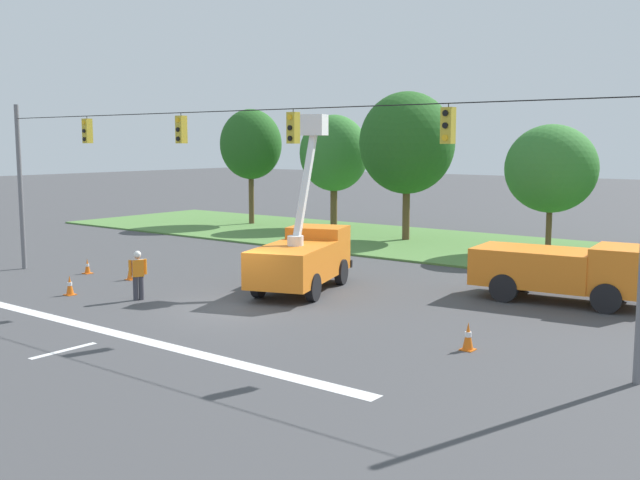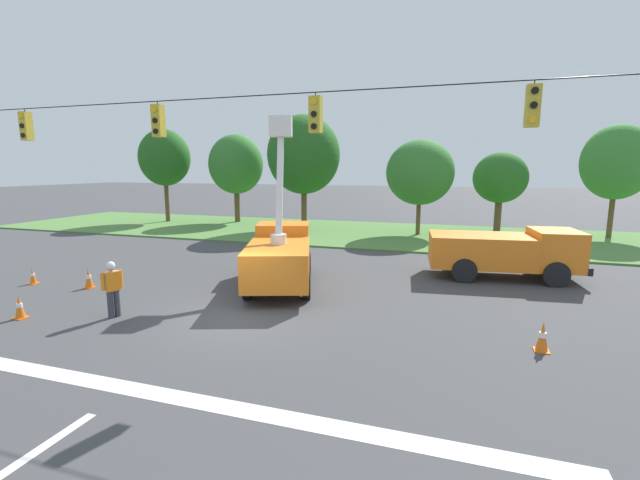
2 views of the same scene
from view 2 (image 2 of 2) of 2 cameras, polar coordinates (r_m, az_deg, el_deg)
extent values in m
plane|color=#424244|center=(13.80, -11.00, -10.06)|extent=(200.00, 200.00, 0.00)
cube|color=#517F3D|center=(30.36, 5.55, 0.94)|extent=(56.00, 12.00, 0.10)
cube|color=silver|center=(10.35, -23.95, -17.64)|extent=(17.60, 0.50, 0.01)
cube|color=silver|center=(9.18, -32.90, -22.11)|extent=(0.20, 2.00, 0.01)
cylinder|color=black|center=(13.16, -11.96, 18.14)|extent=(26.00, 0.03, 0.03)
cylinder|color=black|center=(18.37, -34.71, 14.03)|extent=(0.02, 0.02, 0.10)
cube|color=gold|center=(18.32, -34.55, 12.39)|extent=(0.32, 0.28, 0.96)
cylinder|color=yellow|center=(18.25, -35.06, 13.38)|extent=(0.16, 0.05, 0.16)
cylinder|color=black|center=(18.22, -34.96, 12.38)|extent=(0.16, 0.05, 0.16)
cylinder|color=black|center=(18.20, -34.86, 11.38)|extent=(0.16, 0.05, 0.16)
cylinder|color=black|center=(14.52, -20.88, 16.71)|extent=(0.02, 0.02, 0.10)
cube|color=gold|center=(14.46, -20.75, 14.63)|extent=(0.32, 0.28, 0.96)
cylinder|color=yellow|center=(14.37, -21.24, 15.92)|extent=(0.16, 0.05, 0.16)
cylinder|color=black|center=(14.34, -21.16, 14.66)|extent=(0.16, 0.05, 0.16)
cylinder|color=black|center=(14.31, -21.08, 13.38)|extent=(0.16, 0.05, 0.16)
cylinder|color=black|center=(12.11, -0.59, 18.86)|extent=(0.02, 0.02, 0.10)
cube|color=gold|center=(12.03, -0.59, 16.37)|extent=(0.32, 0.28, 0.96)
cylinder|color=yellow|center=(11.93, -0.85, 17.99)|extent=(0.16, 0.05, 0.16)
cylinder|color=black|center=(11.88, -0.84, 16.46)|extent=(0.16, 0.05, 0.16)
cylinder|color=black|center=(11.85, -0.84, 14.92)|extent=(0.16, 0.05, 0.16)
cylinder|color=black|center=(11.60, 26.70, 18.29)|extent=(0.02, 0.02, 0.10)
cube|color=gold|center=(11.53, 26.50, 15.70)|extent=(0.32, 0.28, 0.96)
cylinder|color=black|center=(11.41, 26.74, 17.38)|extent=(0.16, 0.05, 0.16)
cylinder|color=black|center=(11.37, 26.62, 15.79)|extent=(0.16, 0.05, 0.16)
cylinder|color=yellow|center=(11.33, 26.49, 14.19)|extent=(0.16, 0.05, 0.16)
cylinder|color=brown|center=(38.66, -19.72, 4.88)|extent=(0.36, 0.36, 3.60)
ellipsoid|color=#235B1E|center=(38.57, -20.03, 10.28)|extent=(4.34, 3.90, 4.67)
cylinder|color=brown|center=(36.75, -10.98, 4.54)|extent=(0.44, 0.44, 2.94)
ellipsoid|color=#33752D|center=(36.62, -11.16, 9.87)|extent=(4.58, 4.11, 4.87)
cylinder|color=brown|center=(31.78, -2.14, 4.28)|extent=(0.42, 0.42, 3.31)
ellipsoid|color=#235B1E|center=(31.65, -2.18, 11.29)|extent=(5.24, 5.61, 5.69)
cylinder|color=brown|center=(29.92, 12.96, 2.81)|extent=(0.29, 0.29, 2.38)
ellipsoid|color=#33752D|center=(29.73, 13.19, 8.75)|extent=(4.49, 4.56, 4.34)
cylinder|color=brown|center=(33.15, 22.60, 2.92)|extent=(0.48, 0.48, 2.34)
ellipsoid|color=#286623|center=(32.98, 22.91, 7.66)|extent=(3.71, 3.36, 3.56)
cylinder|color=brown|center=(33.48, 34.28, 2.78)|extent=(0.32, 0.32, 3.19)
ellipsoid|color=#387F33|center=(33.34, 34.83, 8.52)|extent=(4.17, 3.96, 4.74)
cube|color=orange|center=(15.83, -5.59, -3.02)|extent=(3.45, 4.53, 1.31)
cube|color=orange|center=(18.58, -4.92, -0.44)|extent=(2.62, 2.33, 1.75)
cube|color=#1E2838|center=(19.12, -4.81, 0.78)|extent=(1.86, 0.72, 0.79)
cube|color=black|center=(19.64, -4.71, -2.04)|extent=(2.20, 0.89, 0.30)
cylinder|color=black|center=(18.63, -8.14, -3.21)|extent=(0.59, 1.04, 1.00)
cylinder|color=black|center=(18.49, -1.68, -3.22)|extent=(0.59, 1.04, 1.00)
cylinder|color=black|center=(15.41, -9.66, -5.97)|extent=(0.59, 1.04, 1.00)
cylinder|color=black|center=(15.24, -1.82, -6.01)|extent=(0.59, 1.04, 1.00)
cylinder|color=silver|center=(15.95, -5.56, 0.14)|extent=(0.60, 0.60, 0.36)
cube|color=white|center=(16.79, -5.39, 7.18)|extent=(0.98, 2.27, 4.29)
cube|color=white|center=(17.90, -5.25, 14.82)|extent=(1.11, 1.05, 0.80)
cube|color=orange|center=(19.38, 20.51, -1.26)|extent=(4.36, 2.90, 1.31)
cube|color=orange|center=(20.05, 28.82, -1.09)|extent=(2.02, 2.53, 1.59)
cube|color=#1E2838|center=(20.20, 30.55, -0.36)|extent=(0.34, 2.08, 0.72)
cube|color=black|center=(20.47, 31.24, -2.94)|extent=(0.44, 2.45, 0.30)
cylinder|color=black|center=(21.18, 27.15, -2.64)|extent=(1.03, 0.39, 1.00)
cylinder|color=black|center=(19.08, 28.96, -4.03)|extent=(1.03, 0.39, 1.00)
cylinder|color=black|center=(20.50, 17.89, -2.41)|extent=(1.03, 0.39, 1.00)
cylinder|color=black|center=(18.32, 18.67, -3.85)|extent=(1.03, 0.39, 1.00)
cylinder|color=#383842|center=(14.94, -25.43, -7.59)|extent=(0.18, 0.18, 0.85)
cylinder|color=#383842|center=(14.87, -26.15, -7.72)|extent=(0.18, 0.18, 0.85)
cube|color=orange|center=(14.72, -25.99, -4.95)|extent=(0.39, 0.46, 0.60)
cube|color=silver|center=(14.72, -25.99, -4.95)|extent=(0.25, 0.41, 0.62)
cylinder|color=orange|center=(14.80, -25.03, -4.68)|extent=(0.11, 0.11, 0.55)
cylinder|color=orange|center=(14.62, -26.99, -5.00)|extent=(0.11, 0.11, 0.55)
sphere|color=tan|center=(14.62, -26.12, -3.32)|extent=(0.22, 0.22, 0.22)
sphere|color=white|center=(14.61, -26.14, -3.09)|extent=(0.26, 0.26, 0.26)
cube|color=orange|center=(12.55, 27.42, -12.96)|extent=(0.36, 0.36, 0.03)
cone|color=orange|center=(12.42, 27.56, -11.30)|extent=(0.30, 0.30, 0.74)
cylinder|color=white|center=(12.40, 27.57, -11.14)|extent=(0.18, 0.18, 0.13)
cube|color=orange|center=(20.76, -33.87, -4.82)|extent=(0.36, 0.36, 0.03)
cone|color=orange|center=(20.69, -33.95, -3.95)|extent=(0.25, 0.25, 0.62)
cylinder|color=white|center=(20.68, -33.96, -3.87)|extent=(0.15, 0.15, 0.11)
cube|color=orange|center=(16.34, -35.04, -8.49)|extent=(0.36, 0.36, 0.03)
cone|color=orange|center=(16.24, -35.16, -7.25)|extent=(0.28, 0.28, 0.70)
cylinder|color=white|center=(16.23, -35.17, -7.13)|extent=(0.17, 0.17, 0.13)
cube|color=orange|center=(18.93, -28.37, -5.60)|extent=(0.36, 0.36, 0.03)
cone|color=orange|center=(18.84, -28.47, -4.45)|extent=(0.30, 0.30, 0.75)
cylinder|color=white|center=(18.83, -28.48, -4.34)|extent=(0.19, 0.19, 0.14)
camera|label=1|loc=(12.91, 138.40, -2.79)|focal=42.00mm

